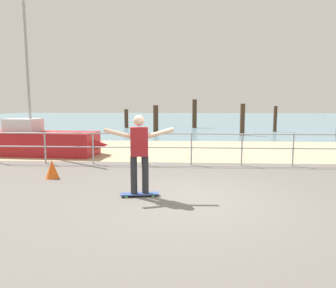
{
  "coord_description": "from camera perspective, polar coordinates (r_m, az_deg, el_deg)",
  "views": [
    {
      "loc": [
        -0.06,
        -6.17,
        1.96
      ],
      "look_at": [
        -0.5,
        2.0,
        0.9
      ],
      "focal_mm": 33.15,
      "sensor_mm": 36.0,
      "label": 1
    }
  ],
  "objects": [
    {
      "name": "sea_surface",
      "position": [
        41.21,
        3.18,
        4.67
      ],
      "size": [
        72.0,
        50.0,
        0.04
      ],
      "primitive_type": "cube",
      "color": "slate",
      "rests_on": "ground"
    },
    {
      "name": "traffic_cone",
      "position": [
        8.71,
        -20.53,
        -4.42
      ],
      "size": [
        0.36,
        0.36,
        0.5
      ],
      "primitive_type": "cone",
      "color": "#E55919",
      "rests_on": "ground"
    },
    {
      "name": "skateboard",
      "position": [
        6.67,
        -5.21,
        -9.15
      ],
      "size": [
        0.82,
        0.33,
        0.08
      ],
      "color": "#334C8C",
      "rests_on": "ground"
    },
    {
      "name": "groyne_post_1",
      "position": [
        21.36,
        -2.27,
        4.64
      ],
      "size": [
        0.35,
        0.35,
        1.87
      ],
      "primitive_type": "cylinder",
      "color": "#422D1E",
      "rests_on": "ground"
    },
    {
      "name": "groyne_post_4",
      "position": [
        23.1,
        19.1,
        4.37
      ],
      "size": [
        0.25,
        0.25,
        1.81
      ],
      "primitive_type": "cylinder",
      "color": "#422D1E",
      "rests_on": "ground"
    },
    {
      "name": "beach_strip",
      "position": [
        13.31,
        3.3,
        -1.08
      ],
      "size": [
        24.0,
        6.0,
        0.04
      ],
      "primitive_type": "cube",
      "color": "tan",
      "rests_on": "ground"
    },
    {
      "name": "groyne_post_3",
      "position": [
        19.79,
        13.52,
        4.37
      ],
      "size": [
        0.29,
        0.29,
        1.97
      ],
      "primitive_type": "cylinder",
      "color": "#422D1E",
      "rests_on": "ground"
    },
    {
      "name": "ground_plane",
      "position": [
        5.53,
        3.58,
        -13.41
      ],
      "size": [
        24.0,
        10.0,
        0.04
      ],
      "primitive_type": "cube",
      "color": "#605B56",
      "rests_on": "ground"
    },
    {
      "name": "sailboat",
      "position": [
        12.75,
        -22.03,
        0.39
      ],
      "size": [
        5.02,
        1.74,
        5.66
      ],
      "color": "#B21E23",
      "rests_on": "ground"
    },
    {
      "name": "groyne_post_0",
      "position": [
        25.63,
        -7.67,
        4.65
      ],
      "size": [
        0.32,
        0.32,
        1.52
      ],
      "primitive_type": "cylinder",
      "color": "#422D1E",
      "rests_on": "ground"
    },
    {
      "name": "skateboarder",
      "position": [
        6.46,
        -5.31,
        -1.05
      ],
      "size": [
        1.44,
        0.32,
        1.65
      ],
      "color": "#26262B",
      "rests_on": "skateboard"
    },
    {
      "name": "railing_fence",
      "position": [
        9.87,
        -0.29,
        0.03
      ],
      "size": [
        11.16,
        0.05,
        1.05
      ],
      "color": "#9EA0A5",
      "rests_on": "ground"
    },
    {
      "name": "groyne_post_2",
      "position": [
        25.38,
        4.89,
        5.57
      ],
      "size": [
        0.37,
        0.37,
        2.32
      ],
      "primitive_type": "cylinder",
      "color": "#422D1E",
      "rests_on": "ground"
    }
  ]
}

